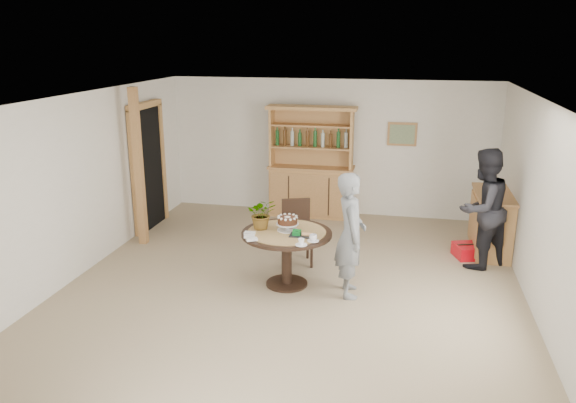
% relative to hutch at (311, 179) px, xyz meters
% --- Properties ---
extents(ground, '(7.00, 7.00, 0.00)m').
position_rel_hutch_xyz_m(ground, '(0.30, -3.24, -0.69)').
color(ground, '#9D896B').
rests_on(ground, ground).
extents(room_shell, '(6.04, 7.04, 2.52)m').
position_rel_hutch_xyz_m(room_shell, '(0.30, -3.23, 1.05)').
color(room_shell, white).
rests_on(room_shell, ground).
extents(doorway, '(0.13, 1.10, 2.18)m').
position_rel_hutch_xyz_m(doorway, '(-2.63, -1.24, 0.42)').
color(doorway, black).
rests_on(doorway, ground).
extents(pine_post, '(0.12, 0.12, 2.50)m').
position_rel_hutch_xyz_m(pine_post, '(-2.40, -2.04, 0.56)').
color(pine_post, '#BF8050').
rests_on(pine_post, ground).
extents(hutch, '(1.62, 0.54, 2.04)m').
position_rel_hutch_xyz_m(hutch, '(0.00, 0.00, 0.00)').
color(hutch, tan).
rests_on(hutch, ground).
extents(sideboard, '(0.54, 1.26, 0.94)m').
position_rel_hutch_xyz_m(sideboard, '(3.04, -1.24, -0.22)').
color(sideboard, tan).
rests_on(sideboard, ground).
extents(dining_table, '(1.20, 1.20, 0.76)m').
position_rel_hutch_xyz_m(dining_table, '(0.21, -3.12, -0.08)').
color(dining_table, black).
rests_on(dining_table, ground).
extents(dining_chair, '(0.53, 0.53, 0.95)m').
position_rel_hutch_xyz_m(dining_chair, '(0.18, -2.29, -0.15)').
color(dining_chair, black).
rests_on(dining_chair, ground).
extents(birthday_cake, '(0.30, 0.30, 0.20)m').
position_rel_hutch_xyz_m(birthday_cake, '(0.21, -3.07, 0.19)').
color(birthday_cake, white).
rests_on(birthday_cake, dining_table).
extents(flower_vase, '(0.47, 0.44, 0.42)m').
position_rel_hutch_xyz_m(flower_vase, '(-0.14, -3.07, 0.28)').
color(flower_vase, '#3F7233').
rests_on(flower_vase, dining_table).
extents(gift_tray, '(0.30, 0.20, 0.08)m').
position_rel_hutch_xyz_m(gift_tray, '(0.43, -3.24, 0.10)').
color(gift_tray, black).
rests_on(gift_tray, dining_table).
extents(coffee_cup_a, '(0.15, 0.15, 0.09)m').
position_rel_hutch_xyz_m(coffee_cup_a, '(0.61, -3.40, 0.11)').
color(coffee_cup_a, white).
rests_on(coffee_cup_a, dining_table).
extents(coffee_cup_b, '(0.15, 0.15, 0.08)m').
position_rel_hutch_xyz_m(coffee_cup_b, '(0.49, -3.57, 0.11)').
color(coffee_cup_b, white).
rests_on(coffee_cup_b, dining_table).
extents(napkins, '(0.24, 0.33, 0.03)m').
position_rel_hutch_xyz_m(napkins, '(-0.20, -3.43, 0.09)').
color(napkins, white).
rests_on(napkins, dining_table).
extents(teen_boy, '(0.50, 0.66, 1.62)m').
position_rel_hutch_xyz_m(teen_boy, '(1.06, -3.22, 0.12)').
color(teen_boy, slate).
rests_on(teen_boy, ground).
extents(adult_person, '(1.07, 1.07, 1.75)m').
position_rel_hutch_xyz_m(adult_person, '(2.80, -1.90, 0.18)').
color(adult_person, black).
rests_on(adult_person, ground).
extents(red_suitcase, '(0.70, 0.57, 0.21)m').
position_rel_hutch_xyz_m(red_suitcase, '(2.80, -1.55, -0.59)').
color(red_suitcase, red).
rests_on(red_suitcase, ground).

